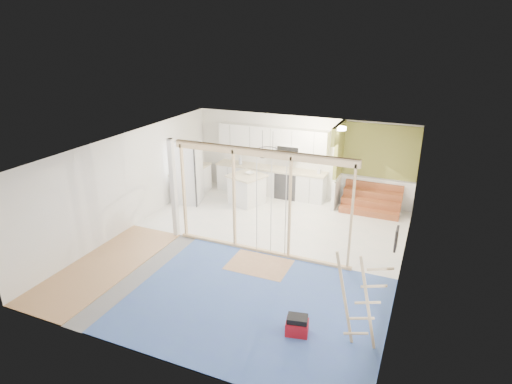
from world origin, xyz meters
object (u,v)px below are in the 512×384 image
at_px(fridge, 187,173).
at_px(ladder, 359,302).
at_px(island, 247,190).
at_px(toolbox, 297,326).

xyz_separation_m(fridge, ladder, (6.06, -4.52, -0.06)).
height_order(island, ladder, ladder).
height_order(fridge, toolbox, fridge).
relative_size(fridge, toolbox, 4.26).
bearing_deg(fridge, toolbox, -57.29).
distance_m(island, toolbox, 6.19).
xyz_separation_m(fridge, toolbox, (5.06, -4.64, -0.77)).
bearing_deg(ladder, island, 122.37).
height_order(fridge, island, fridge).
height_order(fridge, ladder, fridge).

